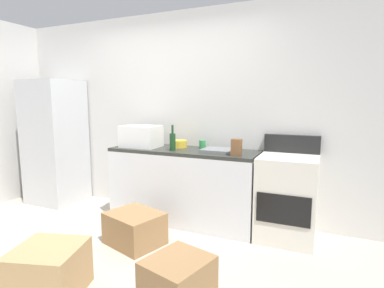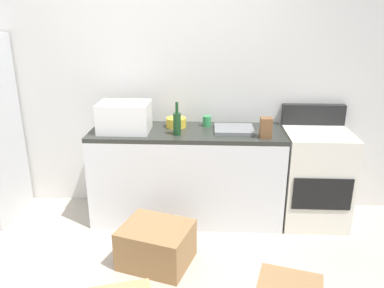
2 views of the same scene
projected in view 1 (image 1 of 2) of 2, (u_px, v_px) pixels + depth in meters
ground_plane at (100, 261)px, 2.86m from camera, size 6.00×6.00×0.00m
wall_back at (174, 114)px, 4.08m from camera, size 5.00×0.10×2.60m
kitchen_counter at (184, 185)px, 3.76m from camera, size 1.80×0.60×0.90m
refrigerator at (55, 142)px, 4.47m from camera, size 0.68×0.66×1.77m
stove_oven at (287, 196)px, 3.28m from camera, size 0.60×0.61×1.10m
microwave at (141, 136)px, 3.86m from camera, size 0.46×0.34×0.27m
sink_basin at (218, 150)px, 3.53m from camera, size 0.36×0.32×0.03m
wine_bottle at (173, 141)px, 3.59m from camera, size 0.07×0.07×0.30m
coffee_mug at (202, 144)px, 3.75m from camera, size 0.08×0.08×0.10m
knife_block at (236, 147)px, 3.24m from camera, size 0.10×0.10×0.18m
mixing_bowl at (179, 144)px, 3.83m from camera, size 0.19×0.19×0.09m
cardboard_box_large at (178, 288)px, 2.10m from camera, size 0.48×0.51×0.42m
cardboard_box_medium at (135, 228)px, 3.18m from camera, size 0.65×0.59×0.33m
cardboard_box_small at (49, 271)px, 2.34m from camera, size 0.60×0.59×0.38m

